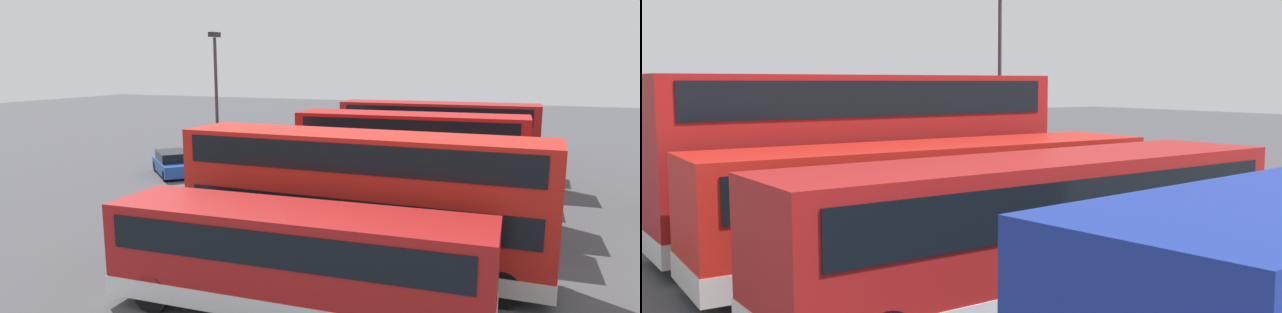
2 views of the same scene
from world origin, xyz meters
TOP-DOWN VIEW (x-y plane):
  - ground_plane at (0.00, 0.00)m, footprint 140.00×140.00m
  - bus_single_deck_near_end at (-12.61, 10.66)m, footprint 3.08×11.09m
  - bus_single_deck_second at (-8.93, 10.80)m, footprint 2.67×11.19m
  - bus_double_decker_third at (-5.61, 11.02)m, footprint 2.92×11.05m
  - bus_single_deck_fourth at (-1.78, 10.55)m, footprint 2.81×10.65m
  - bus_double_decker_fifth at (1.65, 11.08)m, footprint 3.05×10.21m
  - bus_single_deck_sixth at (5.18, 10.83)m, footprint 3.05×11.90m
  - bus_double_decker_seventh at (9.07, 11.19)m, footprint 2.70×11.95m
  - bus_single_deck_far_end at (12.84, 10.57)m, footprint 2.98×10.48m
  - box_truck_blue at (-18.66, 11.78)m, footprint 3.44×7.76m
  - car_hatchback_silver at (-1.44, -4.24)m, footprint 4.33×4.52m
  - lamp_post_tall at (1.75, 1.10)m, footprint 0.70×0.30m
  - waste_bin_yellow at (-8.02, 1.23)m, footprint 0.60×0.60m

SIDE VIEW (x-z plane):
  - ground_plane at x=0.00m, z-range 0.00..0.00m
  - waste_bin_yellow at x=-8.02m, z-range 0.00..0.95m
  - car_hatchback_silver at x=-1.44m, z-range -0.01..1.42m
  - bus_single_deck_far_end at x=12.84m, z-range 0.14..3.09m
  - bus_single_deck_fourth at x=-1.78m, z-range 0.15..3.10m
  - bus_single_deck_near_end at x=-12.61m, z-range 0.15..3.10m
  - bus_single_deck_second at x=-8.93m, z-range 0.15..3.10m
  - bus_single_deck_sixth at x=5.18m, z-range 0.15..3.10m
  - box_truck_blue at x=-18.66m, z-range 0.11..3.31m
  - bus_double_decker_fifth at x=1.65m, z-range 0.17..4.72m
  - bus_double_decker_third at x=-5.61m, z-range 0.17..4.72m
  - bus_double_decker_seventh at x=9.07m, z-range 0.18..4.73m
  - lamp_post_tall at x=1.75m, z-range 0.68..8.96m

